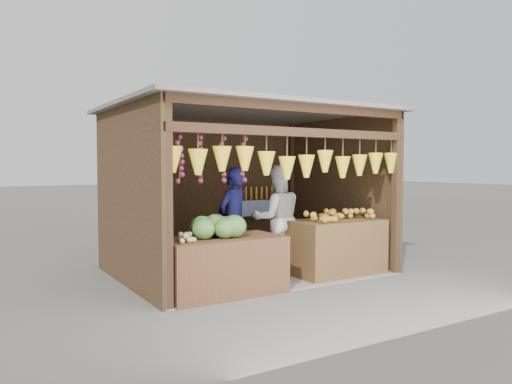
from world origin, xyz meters
TOP-DOWN VIEW (x-y plane):
  - ground at (0.00, 0.00)m, footprint 80.00×80.00m
  - stall_structure at (-0.03, -0.04)m, footprint 4.30×3.30m
  - back_shelf at (1.05, 1.28)m, footprint 1.25×0.32m
  - counter_left at (-1.03, -1.11)m, footprint 1.65×0.85m
  - counter_right at (1.08, -0.97)m, footprint 1.48×0.85m
  - stool at (-1.63, 0.23)m, footprint 0.31×0.31m
  - man_standing at (-0.34, -0.17)m, footprint 0.74×0.63m
  - woman_standing at (0.36, -0.37)m, footprint 1.00×0.87m
  - vendor_seated at (-1.63, 0.23)m, footprint 0.59×0.58m
  - melon_pile at (-1.04, -1.10)m, footprint 1.00×0.50m
  - tanfruit_pile at (-1.64, -1.21)m, footprint 0.34×0.40m
  - mango_pile at (1.08, -1.02)m, footprint 1.40×0.64m

SIDE VIEW (x-z plane):
  - ground at x=0.00m, z-range 0.00..0.00m
  - stool at x=-1.63m, z-range 0.00..0.29m
  - counter_left at x=-1.03m, z-range 0.00..0.77m
  - counter_right at x=1.08m, z-range 0.00..0.87m
  - vendor_seated at x=-1.63m, z-range 0.29..1.32m
  - tanfruit_pile at x=-1.64m, z-range 0.77..0.90m
  - man_standing at x=-0.34m, z-range 0.00..1.71m
  - back_shelf at x=1.05m, z-range 0.21..1.54m
  - woman_standing at x=0.36m, z-range 0.00..1.75m
  - melon_pile at x=-1.04m, z-range 0.77..1.09m
  - mango_pile at x=1.08m, z-range 0.87..1.09m
  - stall_structure at x=-0.03m, z-range 0.34..3.00m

